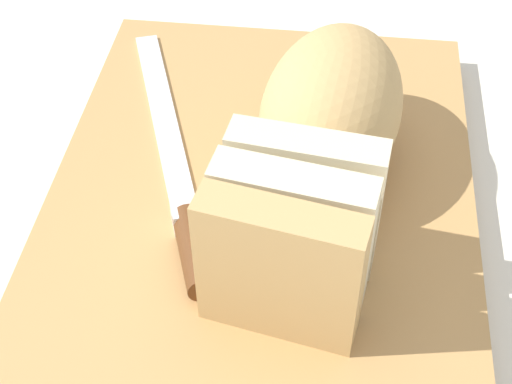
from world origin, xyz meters
TOP-DOWN VIEW (x-y plane):
  - ground_plane at (0.00, 0.00)m, footprint 3.00×3.00m
  - cutting_board at (0.00, 0.00)m, footprint 0.48×0.31m
  - bread_loaf at (-0.03, 0.04)m, footprint 0.25×0.12m
  - bread_knife at (-0.00, -0.05)m, footprint 0.28×0.12m
  - crumb_near_knife at (0.01, 0.03)m, footprint 0.01×0.01m
  - crumb_near_loaf at (0.02, 0.04)m, footprint 0.00×0.00m
  - crumb_stray_left at (-0.00, -0.05)m, footprint 0.00×0.00m
  - crumb_stray_right at (-0.01, -0.01)m, footprint 0.01×0.01m

SIDE VIEW (x-z plane):
  - ground_plane at x=0.00m, z-range 0.00..0.00m
  - cutting_board at x=0.00m, z-range 0.00..0.03m
  - crumb_near_loaf at x=0.02m, z-range 0.03..0.03m
  - crumb_stray_left at x=0.00m, z-range 0.03..0.03m
  - crumb_stray_right at x=-0.01m, z-range 0.03..0.03m
  - crumb_near_knife at x=0.01m, z-range 0.03..0.03m
  - bread_knife at x=0.00m, z-range 0.02..0.04m
  - bread_loaf at x=-0.03m, z-range 0.02..0.12m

